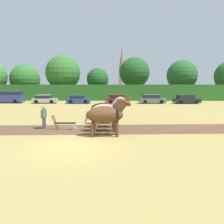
# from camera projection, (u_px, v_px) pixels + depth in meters

# --- Properties ---
(ground_plane) EXTENTS (240.00, 240.00, 0.00)m
(ground_plane) POSITION_uv_depth(u_px,v_px,m) (72.00, 147.00, 10.97)
(ground_plane) COLOR #998447
(plowed_furrow_strip) EXTENTS (31.55, 4.95, 0.01)m
(plowed_furrow_strip) POSITION_uv_depth(u_px,v_px,m) (37.00, 130.00, 15.23)
(plowed_furrow_strip) COLOR brown
(plowed_furrow_strip) RESTS_ON ground
(hedgerow) EXTENTS (62.67, 1.48, 3.16)m
(hedgerow) POSITION_uv_depth(u_px,v_px,m) (104.00, 93.00, 43.35)
(hedgerow) COLOR #286023
(hedgerow) RESTS_ON ground
(tree_left) EXTENTS (6.64, 6.64, 7.70)m
(tree_left) POSITION_uv_depth(u_px,v_px,m) (25.00, 79.00, 49.31)
(tree_left) COLOR #423323
(tree_left) RESTS_ON ground
(tree_center_left) EXTENTS (7.45, 7.45, 9.42)m
(tree_center_left) POSITION_uv_depth(u_px,v_px,m) (63.00, 73.00, 46.99)
(tree_center_left) COLOR #4C3823
(tree_center_left) RESTS_ON ground
(tree_center) EXTENTS (4.65, 4.65, 6.63)m
(tree_center) POSITION_uv_depth(u_px,v_px,m) (98.00, 79.00, 46.26)
(tree_center) COLOR #4C3823
(tree_center) RESTS_ON ground
(tree_center_right) EXTENTS (6.64, 6.64, 9.11)m
(tree_center_right) POSITION_uv_depth(u_px,v_px,m) (135.00, 73.00, 47.93)
(tree_center_right) COLOR #423323
(tree_center_right) RESTS_ON ground
(tree_right) EXTENTS (6.64, 6.64, 8.50)m
(tree_right) POSITION_uv_depth(u_px,v_px,m) (182.00, 75.00, 47.91)
(tree_right) COLOR #423323
(tree_right) RESTS_ON ground
(church_spire) EXTENTS (2.59, 2.59, 16.81)m
(church_spire) POSITION_uv_depth(u_px,v_px,m) (122.00, 69.00, 77.48)
(church_spire) COLOR gray
(church_spire) RESTS_ON ground
(draft_horse_lead_left) EXTENTS (2.90, 1.13, 2.29)m
(draft_horse_lead_left) POSITION_uv_depth(u_px,v_px,m) (106.00, 115.00, 13.18)
(draft_horse_lead_left) COLOR #513319
(draft_horse_lead_left) RESTS_ON ground
(draft_horse_lead_right) EXTENTS (2.66, 1.05, 2.29)m
(draft_horse_lead_right) POSITION_uv_depth(u_px,v_px,m) (106.00, 112.00, 14.55)
(draft_horse_lead_right) COLOR brown
(draft_horse_lead_right) RESTS_ON ground
(draft_horse_trail_left) EXTENTS (2.63, 1.04, 2.33)m
(draft_horse_trail_left) POSITION_uv_depth(u_px,v_px,m) (106.00, 110.00, 15.91)
(draft_horse_trail_left) COLOR #B2A38E
(draft_horse_trail_left) RESTS_ON ground
(draft_horse_trail_right) EXTENTS (2.79, 0.96, 2.34)m
(draft_horse_trail_right) POSITION_uv_depth(u_px,v_px,m) (106.00, 108.00, 17.27)
(draft_horse_trail_right) COLOR black
(draft_horse_trail_right) RESTS_ON ground
(plow) EXTENTS (1.73, 0.48, 1.13)m
(plow) POSITION_uv_depth(u_px,v_px,m) (67.00, 125.00, 15.26)
(plow) COLOR #4C331E
(plow) RESTS_ON ground
(farmer_at_plow) EXTENTS (0.41, 0.62, 1.63)m
(farmer_at_plow) POSITION_uv_depth(u_px,v_px,m) (44.00, 116.00, 15.45)
(farmer_at_plow) COLOR #4C4C4C
(farmer_at_plow) RESTS_ON ground
(farmer_beside_team) EXTENTS (0.56, 0.45, 1.72)m
(farmer_beside_team) POSITION_uv_depth(u_px,v_px,m) (106.00, 109.00, 19.37)
(farmer_beside_team) COLOR #38332D
(farmer_beside_team) RESTS_ON ground
(parked_van) EXTENTS (4.76, 2.21, 2.05)m
(parked_van) POSITION_uv_depth(u_px,v_px,m) (9.00, 97.00, 37.48)
(parked_van) COLOR navy
(parked_van) RESTS_ON ground
(parked_car_left) EXTENTS (4.16, 2.00, 1.43)m
(parked_car_left) POSITION_uv_depth(u_px,v_px,m) (45.00, 99.00, 36.89)
(parked_car_left) COLOR #9E9EA8
(parked_car_left) RESTS_ON ground
(parked_car_center_left) EXTENTS (4.01, 1.88, 1.43)m
(parked_car_center_left) POSITION_uv_depth(u_px,v_px,m) (78.00, 99.00, 36.52)
(parked_car_center_left) COLOR navy
(parked_car_center_left) RESTS_ON ground
(parked_car_center) EXTENTS (4.08, 2.48, 1.49)m
(parked_car_center) POSITION_uv_depth(u_px,v_px,m) (118.00, 99.00, 36.72)
(parked_car_center) COLOR maroon
(parked_car_center) RESTS_ON ground
(parked_car_center_right) EXTENTS (4.51, 2.02, 1.54)m
(parked_car_center_right) POSITION_uv_depth(u_px,v_px,m) (152.00, 99.00, 36.60)
(parked_car_center_right) COLOR #565B66
(parked_car_center_right) RESTS_ON ground
(parked_car_right) EXTENTS (4.39, 2.17, 1.45)m
(parked_car_right) POSITION_uv_depth(u_px,v_px,m) (186.00, 99.00, 36.35)
(parked_car_right) COLOR black
(parked_car_right) RESTS_ON ground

